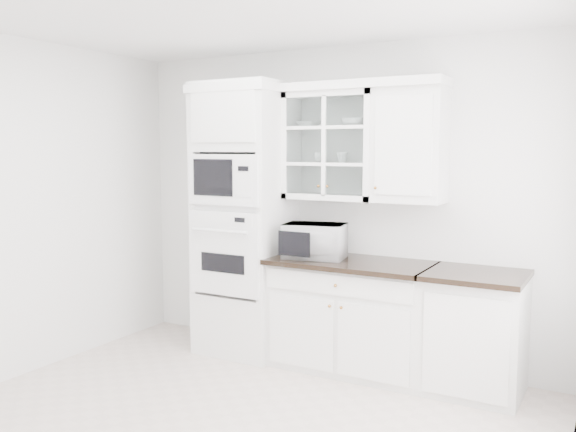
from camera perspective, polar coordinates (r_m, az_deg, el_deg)
The scene contains 13 objects.
ground at distance 4.22m, azimuth -6.12°, elevation -19.25°, with size 4.00×3.50×0.01m, color beige.
room_shell at distance 4.17m, azimuth -2.97°, elevation 5.67°, with size 4.00×3.50×2.70m.
oven_column at distance 5.44m, azimuth -4.09°, elevation -0.32°, with size 0.76×0.68×2.40m.
base_cabinet_run at distance 5.13m, azimuth 5.96°, elevation -9.14°, with size 1.32×0.67×0.92m.
extra_base_cabinet at distance 4.84m, azimuth 17.09°, elevation -10.33°, with size 0.72×0.67×0.92m.
upper_cabinet_glass at distance 5.17m, azimuth 4.18°, elevation 6.56°, with size 0.80×0.33×0.90m.
upper_cabinet_solid at distance 4.92m, azimuth 11.36°, elevation 6.47°, with size 0.55×0.33×0.90m, color white.
crown_molding at distance 5.22m, azimuth 3.04°, elevation 11.90°, with size 2.14×0.38×0.07m, color white.
countertop_microwave at distance 5.09m, azimuth 2.57°, elevation -2.31°, with size 0.50×0.41×0.29m, color white.
bowl_a at distance 5.26m, azimuth 1.96°, elevation 8.57°, with size 0.19×0.19×0.05m, color white.
bowl_b at distance 5.10m, azimuth 6.24°, elevation 8.72°, with size 0.21×0.21×0.07m, color white.
cup_a at distance 5.22m, azimuth 3.05°, elevation 5.49°, with size 0.11×0.11×0.08m, color white.
cup_b at distance 5.15m, azimuth 5.12°, elevation 5.48°, with size 0.09×0.09×0.09m, color white.
Camera 1 is at (2.22, -3.10, 1.82)m, focal length 38.00 mm.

